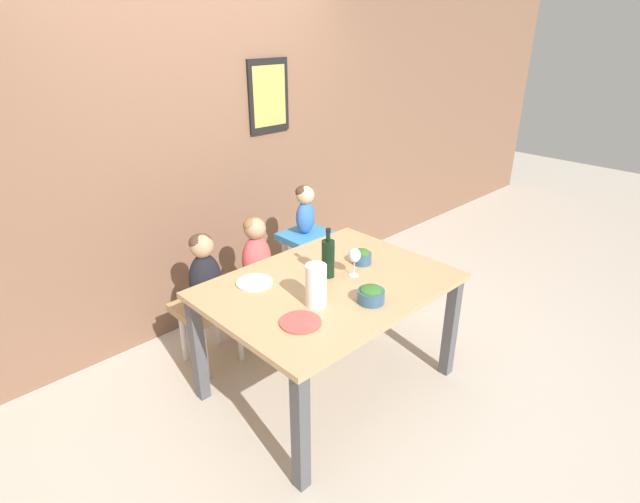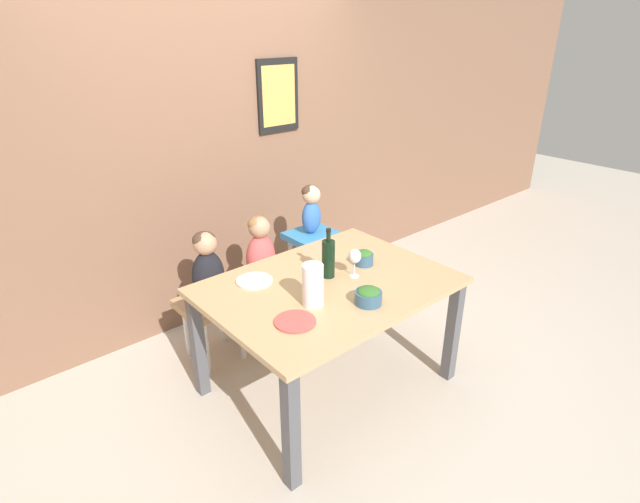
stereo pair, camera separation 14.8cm
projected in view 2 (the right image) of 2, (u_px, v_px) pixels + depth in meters
The scene contains 16 objects.
ground_plane at pixel (328, 383), 3.29m from camera, with size 14.00×14.00×0.00m, color #BCB2A3.
wall_back at pixel (210, 146), 3.62m from camera, with size 10.00×0.09×2.70m.
dining_table at pixel (329, 297), 3.02m from camera, with size 1.44×1.05×0.75m.
chair_far_left at pixel (212, 309), 3.40m from camera, with size 0.42×0.37×0.46m.
chair_far_center at pixel (263, 290), 3.65m from camera, with size 0.42×0.37×0.46m.
chair_right_highchair at pixel (312, 252), 3.86m from camera, with size 0.36×0.32×0.71m.
person_child_left at pixel (207, 266), 3.26m from camera, with size 0.22×0.17×0.49m.
person_child_center at pixel (260, 249), 3.51m from camera, with size 0.22×0.17×0.49m.
person_baby_right at pixel (311, 206), 3.70m from camera, with size 0.16×0.14×0.37m.
wine_bottle at pixel (328, 258), 3.00m from camera, with size 0.08×0.08×0.31m.
paper_towel_roll at pixel (313, 285), 2.70m from camera, with size 0.12×0.12×0.24m.
wine_glass_near at pixel (355, 257), 3.00m from camera, with size 0.08×0.08×0.18m.
salad_bowl_large at pixel (368, 296), 2.74m from camera, with size 0.15×0.15×0.10m.
salad_bowl_small at pixel (364, 257), 3.18m from camera, with size 0.12×0.12×0.10m.
dinner_plate_front_left at pixel (295, 321), 2.58m from camera, with size 0.22×0.22×0.01m.
dinner_plate_back_left at pixel (254, 281), 2.99m from camera, with size 0.22×0.22×0.01m.
Camera 2 is at (-1.75, -1.95, 2.18)m, focal length 28.00 mm.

